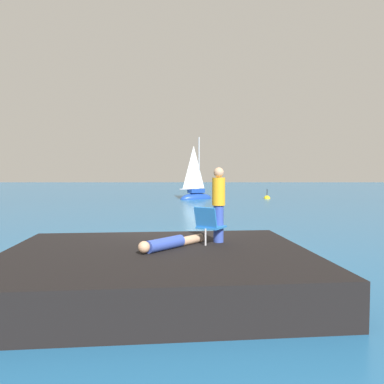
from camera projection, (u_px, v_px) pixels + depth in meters
The scene contains 9 objects.
ground_plane at pixel (165, 252), 10.36m from camera, with size 160.00×160.00×0.00m, color #236093.
shore_ledge at pixel (158, 270), 7.00m from camera, with size 5.87×4.57×0.75m, color black.
boulder_seaward at pixel (97, 262), 9.14m from camera, with size 0.84×0.68×0.46m, color black.
boulder_inland at pixel (125, 259), 9.41m from camera, with size 0.72×0.58×0.40m, color black.
sailboat_near at pixel (197, 195), 31.62m from camera, with size 3.22×2.51×5.93m.
person_sunbather at pixel (171, 243), 7.16m from camera, with size 1.25×1.42×0.25m.
person_standing at pixel (219, 202), 7.82m from camera, with size 0.28×0.28×1.62m.
beach_chair at pixel (210, 223), 7.59m from camera, with size 0.72×0.76×0.80m.
marker_buoy at pixel (268, 199), 31.95m from camera, with size 0.56×0.56×1.13m.
Camera 1 is at (0.80, -10.25, 2.24)m, focal length 33.92 mm.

